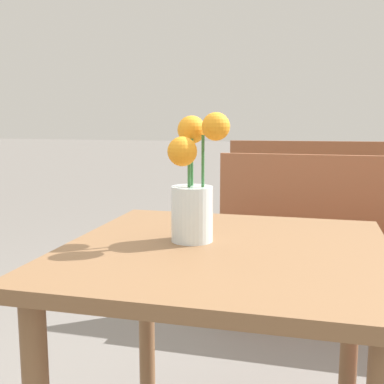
% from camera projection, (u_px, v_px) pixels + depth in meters
% --- Properties ---
extents(table_front, '(0.75, 0.75, 0.75)m').
position_uv_depth(table_front, '(225.00, 301.00, 1.12)').
color(table_front, brown).
rests_on(table_front, ground_plane).
extents(flower_vase, '(0.14, 0.15, 0.30)m').
position_uv_depth(flower_vase, '(193.00, 191.00, 1.13)').
color(flower_vase, silver).
rests_on(flower_vase, table_front).
extents(bench_near, '(1.87, 0.54, 0.85)m').
position_uv_depth(bench_near, '(342.00, 189.00, 3.89)').
color(bench_near, brown).
rests_on(bench_near, ground_plane).
extents(bench_middle, '(1.44, 0.38, 0.85)m').
position_uv_depth(bench_middle, '(357.00, 236.00, 2.41)').
color(bench_middle, brown).
rests_on(bench_middle, ground_plane).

